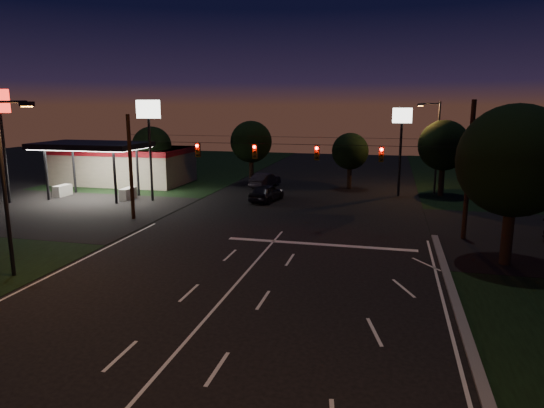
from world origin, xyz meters
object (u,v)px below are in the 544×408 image
(car_oncoming_a, at_px, (267,193))
(car_oncoming_b, at_px, (265,180))
(tree_right_near, at_px, (514,162))
(utility_pole_right, at_px, (463,239))

(car_oncoming_a, xyz_separation_m, car_oncoming_b, (-2.09, 7.53, -0.02))
(tree_right_near, xyz_separation_m, car_oncoming_b, (-19.38, 21.73, -4.91))
(car_oncoming_a, height_order, car_oncoming_b, car_oncoming_a)
(utility_pole_right, height_order, car_oncoming_b, utility_pole_right)
(tree_right_near, relative_size, car_oncoming_b, 1.88)
(car_oncoming_a, bearing_deg, car_oncoming_b, -64.27)
(car_oncoming_b, bearing_deg, car_oncoming_a, 117.40)
(tree_right_near, xyz_separation_m, car_oncoming_a, (-17.29, 14.19, -4.88))
(utility_pole_right, relative_size, tree_right_near, 1.03)
(car_oncoming_a, bearing_deg, tree_right_near, 150.87)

